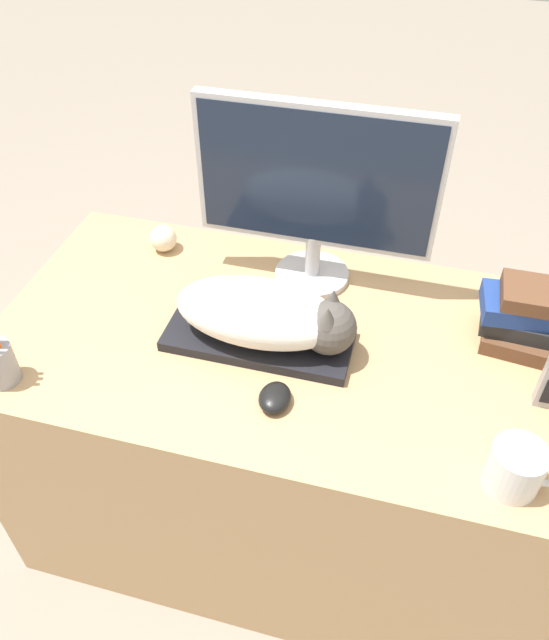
{
  "coord_description": "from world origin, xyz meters",
  "views": [
    {
      "loc": [
        0.22,
        -0.61,
        1.71
      ],
      "look_at": [
        -0.03,
        0.34,
        0.8
      ],
      "focal_mm": 35.0,
      "sensor_mm": 36.0,
      "label": 1
    }
  ],
  "objects": [
    {
      "name": "ground_plane",
      "position": [
        0.0,
        0.0,
        0.0
      ],
      "size": [
        12.0,
        12.0,
        0.0
      ],
      "primitive_type": "plane",
      "color": "gray"
    },
    {
      "name": "desk",
      "position": [
        0.0,
        0.35,
        0.37
      ],
      "size": [
        1.33,
        0.71,
        0.74
      ],
      "color": "tan",
      "rests_on": "ground_plane"
    },
    {
      "name": "keyboard",
      "position": [
        -0.06,
        0.32,
        0.75
      ],
      "size": [
        0.41,
        0.16,
        0.02
      ],
      "color": "black",
      "rests_on": "desk"
    },
    {
      "name": "cat",
      "position": [
        -0.04,
        0.32,
        0.83
      ],
      "size": [
        0.39,
        0.18,
        0.14
      ],
      "color": "white",
      "rests_on": "keyboard"
    },
    {
      "name": "monitor",
      "position": [
        -0.0,
        0.58,
        1.0
      ],
      "size": [
        0.54,
        0.18,
        0.45
      ],
      "color": "#B7B7BC",
      "rests_on": "desk"
    },
    {
      "name": "computer_mouse",
      "position": [
        0.02,
        0.16,
        0.76
      ],
      "size": [
        0.06,
        0.08,
        0.03
      ],
      "color": "black",
      "rests_on": "desk"
    },
    {
      "name": "coffee_mug",
      "position": [
        0.47,
        0.09,
        0.79
      ],
      "size": [
        0.13,
        0.1,
        0.09
      ],
      "color": "silver",
      "rests_on": "desk"
    },
    {
      "name": "baseball",
      "position": [
        -0.4,
        0.59,
        0.77
      ],
      "size": [
        0.07,
        0.07,
        0.07
      ],
      "color": "beige",
      "rests_on": "desk"
    },
    {
      "name": "book_stack",
      "position": [
        0.5,
        0.48,
        0.81
      ],
      "size": [
        0.22,
        0.19,
        0.15
      ],
      "color": "brown",
      "rests_on": "desk"
    }
  ]
}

